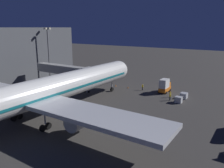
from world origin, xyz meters
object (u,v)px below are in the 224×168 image
(ground_crew_under_port_wing, at_px, (142,87))
(traffic_cone_nose_port, at_px, (128,87))
(jet_bridge, at_px, (69,70))
(baggage_container_near_belt, at_px, (179,100))
(baggage_container_mid_row, at_px, (184,96))
(apron_floodlight_mast, at_px, (48,50))
(traffic_cone_nose_starboard, at_px, (116,85))
(ops_van, at_px, (165,86))
(ground_crew_by_belt_loader, at_px, (170,96))
(ground_crew_marshaller_fwd, at_px, (170,94))
(airliner_at_gate, at_px, (30,96))

(ground_crew_under_port_wing, xyz_separation_m, traffic_cone_nose_port, (4.57, 0.48, -0.68))
(jet_bridge, xyz_separation_m, baggage_container_near_belt, (-30.84, -5.43, -4.92))
(jet_bridge, bearing_deg, baggage_container_mid_row, -162.40)
(baggage_container_near_belt, relative_size, baggage_container_mid_row, 0.84)
(baggage_container_near_belt, distance_m, baggage_container_mid_row, 4.35)
(baggage_container_near_belt, distance_m, traffic_cone_nose_port, 17.72)
(apron_floodlight_mast, bearing_deg, ground_crew_under_port_wing, -169.31)
(traffic_cone_nose_starboard, bearing_deg, apron_floodlight_mast, 13.54)
(jet_bridge, height_order, traffic_cone_nose_port, jet_bridge)
(traffic_cone_nose_port, height_order, traffic_cone_nose_starboard, same)
(jet_bridge, relative_size, ops_van, 4.65)
(jet_bridge, xyz_separation_m, ground_crew_under_port_wing, (-18.43, -10.97, -4.72))
(apron_floodlight_mast, xyz_separation_m, ground_crew_under_port_wing, (-32.27, -6.09, -9.39))
(apron_floodlight_mast, bearing_deg, jet_bridge, 160.60)
(baggage_container_mid_row, height_order, ground_crew_by_belt_loader, ground_crew_by_belt_loader)
(ops_van, height_order, baggage_container_mid_row, ops_van)
(jet_bridge, relative_size, traffic_cone_nose_starboard, 39.42)
(jet_bridge, bearing_deg, baggage_container_near_belt, -170.02)
(baggage_container_mid_row, distance_m, ground_crew_under_port_wing, 12.47)
(baggage_container_mid_row, xyz_separation_m, ground_crew_under_port_wing, (12.41, -1.18, 0.25))
(ops_van, relative_size, traffic_cone_nose_starboard, 8.48)
(baggage_container_mid_row, distance_m, ground_crew_marshaller_fwd, 3.48)
(ground_crew_marshaller_fwd, bearing_deg, airliner_at_gate, 62.78)
(jet_bridge, height_order, ground_crew_marshaller_fwd, jet_bridge)
(airliner_at_gate, distance_m, jet_bridge, 25.28)
(airliner_at_gate, xyz_separation_m, baggage_container_near_belt, (-19.18, -27.86, -4.80))
(ground_crew_marshaller_fwd, distance_m, traffic_cone_nose_port, 13.89)
(ground_crew_marshaller_fwd, relative_size, ground_crew_under_port_wing, 0.98)
(jet_bridge, xyz_separation_m, traffic_cone_nose_starboard, (-9.46, -10.48, -5.40))
(apron_floodlight_mast, height_order, ground_crew_under_port_wing, apron_floodlight_mast)
(apron_floodlight_mast, height_order, ground_crew_by_belt_loader, apron_floodlight_mast)
(airliner_at_gate, bearing_deg, apron_floodlight_mast, -46.95)
(ops_van, distance_m, traffic_cone_nose_starboard, 15.39)
(baggage_container_near_belt, xyz_separation_m, traffic_cone_nose_starboard, (21.38, -5.05, -0.47))
(ops_van, bearing_deg, ground_crew_under_port_wing, 12.67)
(ground_crew_marshaller_fwd, bearing_deg, baggage_container_near_belt, 136.01)
(airliner_at_gate, xyz_separation_m, ground_crew_under_port_wing, (-6.77, -33.39, -4.60))
(jet_bridge, xyz_separation_m, ground_crew_by_belt_loader, (-28.50, -5.98, -4.66))
(airliner_at_gate, relative_size, ground_crew_by_belt_loader, 36.81)
(airliner_at_gate, bearing_deg, baggage_container_near_belt, -124.55)
(airliner_at_gate, height_order, ground_crew_marshaller_fwd, airliner_at_gate)
(ground_crew_marshaller_fwd, relative_size, traffic_cone_nose_port, 3.07)
(apron_floodlight_mast, bearing_deg, baggage_container_mid_row, -173.73)
(airliner_at_gate, relative_size, traffic_cone_nose_port, 123.28)
(apron_floodlight_mast, relative_size, baggage_container_mid_row, 9.50)
(apron_floodlight_mast, height_order, traffic_cone_nose_starboard, apron_floodlight_mast)
(ops_van, xyz_separation_m, ground_crew_under_port_wing, (6.21, 1.40, -0.96))
(airliner_at_gate, relative_size, ground_crew_under_port_wing, 39.23)
(apron_floodlight_mast, relative_size, ground_crew_under_port_wing, 10.31)
(traffic_cone_nose_starboard, bearing_deg, ground_crew_marshaller_fwd, 173.94)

